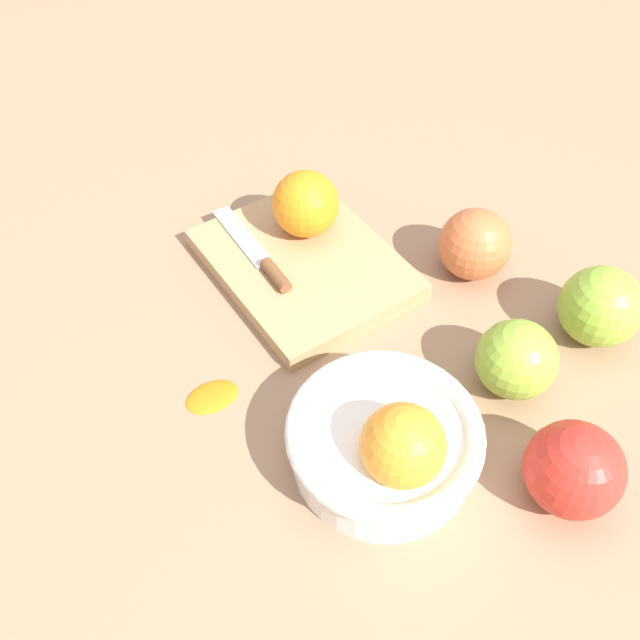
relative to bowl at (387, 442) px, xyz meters
The scene contains 10 objects.
ground_plane 0.14m from the bowl, 32.82° to the right, with size 2.40×2.40×0.00m, color #997556.
bowl is the anchor object (origin of this frame).
cutting_board 0.25m from the bowl, 19.33° to the right, with size 0.22×0.18×0.02m, color tan.
orange_on_board 0.30m from the bowl, 22.23° to the right, with size 0.07×0.07×0.07m, color orange.
knife 0.26m from the bowl, ahead, with size 0.16×0.03×0.01m.
apple_front_center 0.26m from the bowl, 60.80° to the right, with size 0.08×0.08×0.08m, color #CC6638.
apple_front_left 0.27m from the bowl, 92.08° to the right, with size 0.08×0.08×0.08m, color #8EB738.
apple_mid_left 0.15m from the bowl, 137.29° to the right, with size 0.08×0.08×0.08m, color red.
apple_front_left_2 0.15m from the bowl, 91.87° to the right, with size 0.08×0.08×0.08m, color #8EB738.
citrus_peel 0.18m from the bowl, 29.79° to the left, with size 0.05×0.04×0.01m, color orange.
Camera 1 is at (-0.33, 0.30, 0.54)m, focal length 38.59 mm.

